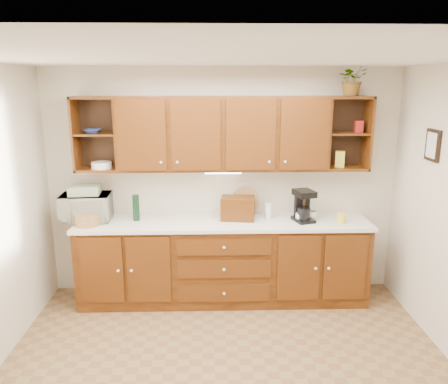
{
  "coord_description": "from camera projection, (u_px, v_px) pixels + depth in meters",
  "views": [
    {
      "loc": [
        -0.12,
        -3.17,
        2.42
      ],
      "look_at": [
        -0.0,
        1.15,
        1.34
      ],
      "focal_mm": 35.0,
      "sensor_mm": 36.0,
      "label": 1
    }
  ],
  "objects": [
    {
      "name": "floor",
      "position": [
        228.0,
        380.0,
        3.66
      ],
      "size": [
        4.0,
        4.0,
        0.0
      ],
      "primitive_type": "plane",
      "color": "olive",
      "rests_on": "ground"
    },
    {
      "name": "ceiling",
      "position": [
        229.0,
        57.0,
        3.03
      ],
      "size": [
        4.0,
        4.0,
        0.0
      ],
      "primitive_type": "plane",
      "rotation": [
        3.14,
        0.0,
        0.0
      ],
      "color": "white",
      "rests_on": "back_wall"
    },
    {
      "name": "back_wall",
      "position": [
        223.0,
        183.0,
        5.05
      ],
      "size": [
        4.0,
        0.0,
        4.0
      ],
      "primitive_type": "plane",
      "rotation": [
        1.57,
        0.0,
        0.0
      ],
      "color": "beige",
      "rests_on": "floor"
    },
    {
      "name": "base_cabinets",
      "position": [
        223.0,
        262.0,
        4.96
      ],
      "size": [
        3.2,
        0.6,
        0.9
      ],
      "primitive_type": "cube",
      "color": "#331505",
      "rests_on": "floor"
    },
    {
      "name": "countertop",
      "position": [
        223.0,
        223.0,
        4.84
      ],
      "size": [
        3.24,
        0.64,
        0.04
      ],
      "primitive_type": "cube",
      "color": "silver",
      "rests_on": "base_cabinets"
    },
    {
      "name": "upper_cabinets",
      "position": [
        224.0,
        133.0,
        4.75
      ],
      "size": [
        3.2,
        0.33,
        0.8
      ],
      "color": "#331505",
      "rests_on": "back_wall"
    },
    {
      "name": "undercabinet_light",
      "position": [
        223.0,
        172.0,
        4.8
      ],
      "size": [
        0.4,
        0.05,
        0.02
      ],
      "primitive_type": "cube",
      "color": "white",
      "rests_on": "upper_cabinets"
    },
    {
      "name": "framed_picture",
      "position": [
        433.0,
        145.0,
        4.14
      ],
      "size": [
        0.03,
        0.24,
        0.3
      ],
      "primitive_type": "cube",
      "color": "black",
      "rests_on": "right_wall"
    },
    {
      "name": "wicker_basket",
      "position": [
        87.0,
        219.0,
        4.68
      ],
      "size": [
        0.32,
        0.32,
        0.13
      ],
      "primitive_type": "cylinder",
      "rotation": [
        0.0,
        0.0,
        -0.28
      ],
      "color": "#A67E45",
      "rests_on": "countertop"
    },
    {
      "name": "microwave",
      "position": [
        86.0,
        207.0,
        4.83
      ],
      "size": [
        0.55,
        0.39,
        0.3
      ],
      "primitive_type": "imported",
      "rotation": [
        0.0,
        0.0,
        0.05
      ],
      "color": "beige",
      "rests_on": "countertop"
    },
    {
      "name": "towel_stack",
      "position": [
        85.0,
        190.0,
        4.78
      ],
      "size": [
        0.34,
        0.26,
        0.1
      ],
      "primitive_type": "cube",
      "rotation": [
        0.0,
        0.0,
        0.09
      ],
      "color": "#DECB68",
      "rests_on": "microwave"
    },
    {
      "name": "wine_bottle",
      "position": [
        136.0,
        208.0,
        4.82
      ],
      "size": [
        0.09,
        0.09,
        0.29
      ],
      "primitive_type": "cylinder",
      "rotation": [
        0.0,
        0.0,
        -0.33
      ],
      "color": "black",
      "rests_on": "countertop"
    },
    {
      "name": "woven_tray",
      "position": [
        245.0,
        214.0,
        5.05
      ],
      "size": [
        0.34,
        0.18,
        0.33
      ],
      "primitive_type": "cylinder",
      "rotation": [
        1.36,
        0.0,
        -0.29
      ],
      "color": "#A67E45",
      "rests_on": "countertop"
    },
    {
      "name": "bread_box",
      "position": [
        238.0,
        208.0,
        4.86
      ],
      "size": [
        0.39,
        0.28,
        0.26
      ],
      "primitive_type": "cube",
      "rotation": [
        0.0,
        0.0,
        -0.14
      ],
      "color": "#331505",
      "rests_on": "countertop"
    },
    {
      "name": "mug_tree",
      "position": [
        303.0,
        215.0,
        4.88
      ],
      "size": [
        0.25,
        0.27,
        0.33
      ],
      "rotation": [
        0.0,
        0.0,
        0.0
      ],
      "color": "#331505",
      "rests_on": "countertop"
    },
    {
      "name": "canister_red",
      "position": [
        303.0,
        215.0,
        4.82
      ],
      "size": [
        0.14,
        0.14,
        0.15
      ],
      "primitive_type": "cylinder",
      "rotation": [
        0.0,
        0.0,
        -0.41
      ],
      "color": "maroon",
      "rests_on": "countertop"
    },
    {
      "name": "canister_white",
      "position": [
        268.0,
        211.0,
        4.91
      ],
      "size": [
        0.1,
        0.1,
        0.17
      ],
      "primitive_type": "cylinder",
      "rotation": [
        0.0,
        0.0,
        0.31
      ],
      "color": "white",
      "rests_on": "countertop"
    },
    {
      "name": "canister_yellow",
      "position": [
        341.0,
        218.0,
        4.76
      ],
      "size": [
        0.11,
        0.11,
        0.1
      ],
      "primitive_type": "cylinder",
      "rotation": [
        0.0,
        0.0,
        -0.32
      ],
      "color": "yellow",
      "rests_on": "countertop"
    },
    {
      "name": "coffee_maker",
      "position": [
        303.0,
        206.0,
        4.81
      ],
      "size": [
        0.25,
        0.29,
        0.35
      ],
      "rotation": [
        0.0,
        0.0,
        0.28
      ],
      "color": "black",
      "rests_on": "countertop"
    },
    {
      "name": "bowl_stack",
      "position": [
        93.0,
        131.0,
        4.69
      ],
      "size": [
        0.18,
        0.18,
        0.04
      ],
      "primitive_type": "imported",
      "rotation": [
        0.0,
        0.0,
        0.04
      ],
      "color": "navy",
      "rests_on": "upper_cabinets"
    },
    {
      "name": "plate_stack",
      "position": [
        102.0,
        165.0,
        4.75
      ],
      "size": [
        0.27,
        0.27,
        0.07
      ],
      "primitive_type": "cylinder",
      "rotation": [
        0.0,
        0.0,
        0.26
      ],
      "color": "white",
      "rests_on": "upper_cabinets"
    },
    {
      "name": "pantry_box_yellow",
      "position": [
        340.0,
        159.0,
        4.82
      ],
      "size": [
        0.12,
        0.1,
        0.18
      ],
      "primitive_type": "cube",
      "rotation": [
        0.0,
        0.0,
        -0.33
      ],
      "color": "yellow",
      "rests_on": "upper_cabinets"
    },
    {
      "name": "pantry_box_red",
      "position": [
        359.0,
        126.0,
        4.75
      ],
      "size": [
        0.09,
        0.08,
        0.13
      ],
      "primitive_type": "cube",
      "rotation": [
        0.0,
        0.0,
        -0.03
      ],
      "color": "maroon",
      "rests_on": "upper_cabinets"
    },
    {
      "name": "potted_plant",
      "position": [
        352.0,
        79.0,
        4.61
      ],
      "size": [
        0.4,
        0.37,
        0.35
      ],
      "primitive_type": "imported",
      "rotation": [
        0.0,
        0.0,
        0.38
      ],
      "color": "#999999",
      "rests_on": "upper_cabinets"
    }
  ]
}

